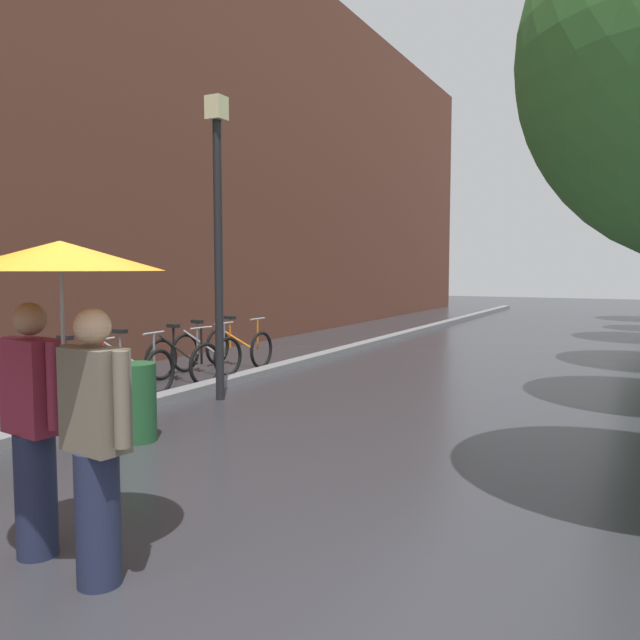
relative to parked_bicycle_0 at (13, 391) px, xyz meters
name	(u,v)px	position (x,y,z in m)	size (l,w,h in m)	color
ground_plane	(118,578)	(4.08, -2.37, -0.38)	(80.00, 80.00, 0.00)	#2D2D33
building_facade	(113,149)	(-5.92, 7.63, 4.65)	(8.00, 36.00, 10.06)	brown
kerb_strip	(344,350)	(0.88, 7.63, -0.32)	(0.30, 36.00, 0.12)	slate
parked_bicycle_0	(13,391)	(0.00, 0.00, 0.00)	(1.17, 0.84, 0.96)	black
parked_bicycle_1	(78,379)	(0.04, 0.97, 0.00)	(1.15, 0.81, 0.96)	black
parked_bicycle_2	(131,369)	(0.04, 1.97, 0.00)	(1.11, 0.75, 0.96)	black
parked_bicycle_3	(183,360)	(0.16, 3.00, 0.00)	(1.16, 0.83, 0.96)	black
parked_bicycle_4	(206,353)	(-0.03, 3.86, 0.00)	(1.15, 0.81, 0.96)	black
parked_bicycle_5	(239,347)	(-0.03, 4.87, 0.00)	(1.09, 0.72, 0.96)	black
couple_under_umbrella	(62,343)	(3.72, -2.42, 1.04)	(1.24, 1.23, 2.04)	#1E233D
street_lamp_post	(218,225)	(1.48, 2.21, 2.10)	(0.24, 0.24, 4.23)	black
litter_bin	(136,402)	(1.99, 0.01, 0.05)	(0.44, 0.44, 0.85)	#1E4C28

